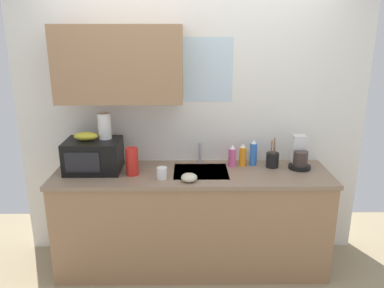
{
  "coord_description": "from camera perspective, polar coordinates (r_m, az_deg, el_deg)",
  "views": [
    {
      "loc": [
        -0.03,
        -3.01,
        2.07
      ],
      "look_at": [
        0.0,
        0.0,
        1.15
      ],
      "focal_mm": 35.57,
      "sensor_mm": 36.0,
      "label": 1
    }
  ],
  "objects": [
    {
      "name": "kitchen_wall_assembly",
      "position": [
        3.39,
        -2.11,
        4.99
      ],
      "size": [
        3.11,
        0.42,
        2.5
      ],
      "color": "white",
      "rests_on": "ground"
    },
    {
      "name": "counter_unit",
      "position": [
        3.41,
        0.02,
        -11.17
      ],
      "size": [
        2.34,
        0.63,
        0.9
      ],
      "color": "#9E7551",
      "rests_on": "ground"
    },
    {
      "name": "sink_faucet",
      "position": [
        3.43,
        1.22,
        -1.32
      ],
      "size": [
        0.03,
        0.03,
        0.19
      ],
      "primitive_type": "cylinder",
      "color": "#B2B5BA",
      "rests_on": "counter_unit"
    },
    {
      "name": "microwave",
      "position": [
        3.33,
        -14.56,
        -1.69
      ],
      "size": [
        0.46,
        0.35,
        0.27
      ],
      "color": "black",
      "rests_on": "counter_unit"
    },
    {
      "name": "banana_bunch",
      "position": [
        3.29,
        -15.61,
        1.12
      ],
      "size": [
        0.2,
        0.11,
        0.07
      ],
      "primitive_type": "ellipsoid",
      "color": "gold",
      "rests_on": "microwave"
    },
    {
      "name": "paper_towel_roll",
      "position": [
        3.29,
        -12.97,
        2.64
      ],
      "size": [
        0.11,
        0.11,
        0.22
      ],
      "primitive_type": "cylinder",
      "color": "white",
      "rests_on": "microwave"
    },
    {
      "name": "coffee_maker",
      "position": [
        3.43,
        15.8,
        -1.75
      ],
      "size": [
        0.19,
        0.21,
        0.28
      ],
      "color": "black",
      "rests_on": "counter_unit"
    },
    {
      "name": "dish_soap_bottle_pink",
      "position": [
        3.36,
        6.04,
        -1.83
      ],
      "size": [
        0.07,
        0.07,
        0.2
      ],
      "color": "#E55999",
      "rests_on": "counter_unit"
    },
    {
      "name": "dish_soap_bottle_orange",
      "position": [
        3.38,
        7.61,
        -1.7
      ],
      "size": [
        0.06,
        0.06,
        0.2
      ],
      "color": "orange",
      "rests_on": "counter_unit"
    },
    {
      "name": "dish_soap_bottle_blue",
      "position": [
        3.41,
        9.19,
        -1.36
      ],
      "size": [
        0.06,
        0.06,
        0.23
      ],
      "color": "blue",
      "rests_on": "counter_unit"
    },
    {
      "name": "cereal_canister",
      "position": [
        3.18,
        -8.98,
        -2.61
      ],
      "size": [
        0.1,
        0.1,
        0.23
      ],
      "primitive_type": "cylinder",
      "color": "red",
      "rests_on": "counter_unit"
    },
    {
      "name": "mug_white",
      "position": [
        3.09,
        -4.53,
        -4.37
      ],
      "size": [
        0.08,
        0.08,
        0.09
      ],
      "primitive_type": "cylinder",
      "color": "white",
      "rests_on": "counter_unit"
    },
    {
      "name": "utensil_crock",
      "position": [
        3.4,
        11.97,
        -2.29
      ],
      "size": [
        0.11,
        0.11,
        0.28
      ],
      "color": "black",
      "rests_on": "counter_unit"
    },
    {
      "name": "small_bowl",
      "position": [
        3.03,
        -0.43,
        -5.04
      ],
      "size": [
        0.13,
        0.13,
        0.06
      ],
      "primitive_type": "ellipsoid",
      "color": "beige",
      "rests_on": "counter_unit"
    }
  ]
}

